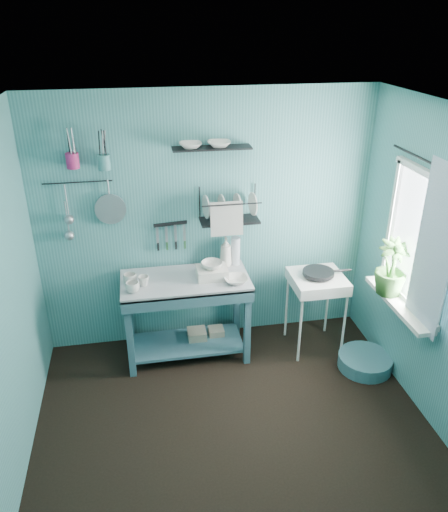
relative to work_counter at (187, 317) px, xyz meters
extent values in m
plane|color=black|center=(0.26, -1.17, -0.42)|extent=(3.20, 3.20, 0.00)
plane|color=silver|center=(0.26, -1.17, 2.08)|extent=(3.20, 3.20, 0.00)
plane|color=teal|center=(0.26, 0.33, 0.83)|extent=(3.20, 0.00, 3.20)
plane|color=teal|center=(0.26, -2.67, 0.83)|extent=(3.20, 0.00, 3.20)
cube|color=#315A68|center=(0.00, 0.00, 0.00)|extent=(1.19, 0.60, 0.84)
imported|color=silver|center=(-0.48, -0.16, 0.47)|extent=(0.12, 0.12, 0.10)
imported|color=silver|center=(-0.38, -0.06, 0.47)|extent=(0.14, 0.14, 0.09)
imported|color=silver|center=(-0.50, 0.00, 0.47)|extent=(0.17, 0.17, 0.10)
cube|color=silver|center=(0.25, -0.02, 0.47)|extent=(0.28, 0.22, 0.10)
imported|color=silver|center=(0.25, -0.02, 0.55)|extent=(0.20, 0.19, 0.06)
imported|color=silver|center=(0.42, 0.20, 0.57)|extent=(0.11, 0.12, 0.30)
cylinder|color=silver|center=(0.52, 0.22, 0.56)|extent=(0.09, 0.09, 0.28)
imported|color=silver|center=(0.45, -0.15, 0.45)|extent=(0.22, 0.22, 0.05)
cube|color=white|center=(1.26, -0.10, -0.02)|extent=(0.51, 0.51, 0.80)
cylinder|color=black|center=(1.26, -0.10, 0.42)|extent=(0.30, 0.30, 0.03)
cube|color=black|center=(-0.09, 0.30, 0.85)|extent=(0.32, 0.06, 0.03)
cube|color=black|center=(0.46, 0.20, 1.04)|extent=(0.58, 0.32, 0.32)
cube|color=black|center=(0.30, 0.23, 1.57)|extent=(0.70, 0.19, 0.01)
imported|color=silver|center=(0.11, 0.23, 1.67)|extent=(0.21, 0.21, 0.05)
imported|color=silver|center=(0.36, 0.23, 1.67)|extent=(0.23, 0.23, 0.05)
cylinder|color=#B52160|center=(-0.89, 0.25, 1.51)|extent=(0.11, 0.11, 0.13)
cylinder|color=teal|center=(-0.64, 0.25, 1.49)|extent=(0.11, 0.11, 0.13)
cylinder|color=#A1A2A9|center=(-0.62, 0.28, 1.04)|extent=(0.28, 0.03, 0.28)
cylinder|color=#A1A2A9|center=(-1.00, 0.29, 1.14)|extent=(0.01, 0.01, 0.30)
cylinder|color=#A1A2A9|center=(-1.01, 0.29, 0.99)|extent=(0.01, 0.01, 0.30)
cylinder|color=black|center=(-0.88, 0.30, 1.30)|extent=(0.60, 0.01, 0.01)
plane|color=white|center=(1.84, -0.72, 0.98)|extent=(0.00, 1.10, 1.10)
cube|color=white|center=(1.76, -0.72, 0.39)|extent=(0.16, 0.95, 0.04)
plane|color=silver|center=(1.78, -1.02, 1.03)|extent=(0.00, 1.35, 1.35)
cylinder|color=black|center=(1.80, -0.72, 1.63)|extent=(0.02, 1.05, 0.02)
imported|color=#306126|center=(1.73, -0.56, 0.66)|extent=(0.31, 0.31, 0.51)
cube|color=gray|center=(0.10, 0.05, -0.31)|extent=(0.18, 0.18, 0.22)
cube|color=gray|center=(0.30, 0.08, -0.32)|extent=(0.15, 0.15, 0.20)
cylinder|color=#3F727D|center=(1.64, -0.53, -0.36)|extent=(0.51, 0.51, 0.13)
camera|label=1|loc=(-0.37, -4.06, 2.63)|focal=35.00mm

